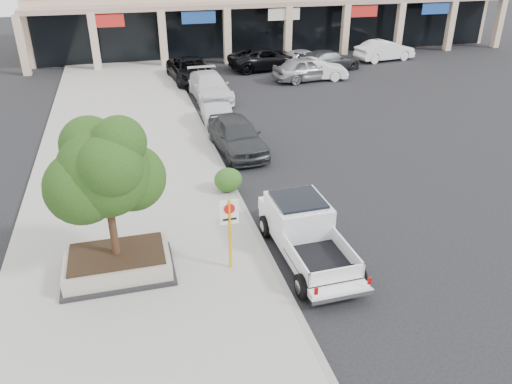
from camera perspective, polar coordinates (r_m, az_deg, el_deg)
ground at (r=16.30m, az=6.62°, el=-6.67°), size 120.00×120.00×0.00m
sidewalk at (r=20.55m, az=-14.09°, el=0.45°), size 8.00×52.00×0.15m
curb at (r=20.89m, az=-3.26°, el=1.73°), size 0.20×52.00×0.15m
planter at (r=15.35m, az=-15.48°, el=-7.82°), size 3.20×2.20×0.68m
planter_tree at (r=14.06m, az=-16.41°, el=2.49°), size 2.90×2.55×4.00m
no_parking_sign at (r=14.40m, az=-3.03°, el=-3.76°), size 0.55×0.09×2.30m
hedge at (r=19.38m, az=-3.20°, el=1.40°), size 1.10×0.99×0.93m
pickup_truck at (r=15.48m, az=6.01°, el=-5.00°), size 2.06×5.28×1.65m
curb_car_a at (r=23.32m, az=-2.21°, el=6.51°), size 2.32×4.95×1.64m
curb_car_b at (r=26.43m, az=-4.41°, el=8.60°), size 1.61×4.09×1.32m
curb_car_c at (r=31.69m, az=-5.30°, el=11.92°), size 2.33×5.40×1.55m
curb_car_d at (r=35.71m, az=-7.40°, el=13.60°), size 3.11×5.98×1.61m
lot_car_a at (r=36.07m, az=5.89°, el=13.86°), size 5.13×2.64×1.67m
lot_car_b at (r=36.36m, az=6.81°, el=13.75°), size 4.63×2.28×1.46m
lot_car_c at (r=39.24m, az=8.32°, el=14.67°), size 5.51×3.27×1.50m
lot_car_d at (r=39.15m, az=1.25°, el=15.00°), size 6.05×3.21×1.62m
lot_car_e at (r=39.90m, az=5.44°, el=15.00°), size 4.63×3.15×1.46m
lot_car_f at (r=43.45m, az=14.49°, el=15.40°), size 5.13×2.46×1.62m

